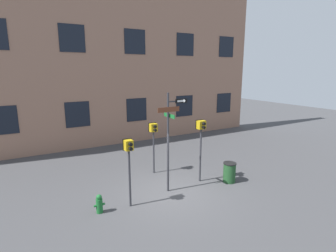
# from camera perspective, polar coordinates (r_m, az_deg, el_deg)

# --- Properties ---
(ground_plane) EXTENTS (60.00, 60.00, 0.00)m
(ground_plane) POSITION_cam_1_polar(r_m,az_deg,el_deg) (11.25, 0.70, -14.35)
(ground_plane) COLOR #424244
(building_facade) EXTENTS (24.00, 0.64, 13.70)m
(building_facade) POSITION_cam_1_polar(r_m,az_deg,el_deg) (18.02, -13.78, 17.63)
(building_facade) COLOR #936B56
(building_facade) RESTS_ON ground_plane
(street_sign_pole) EXTENTS (1.38, 0.82, 4.15)m
(street_sign_pole) POSITION_cam_1_polar(r_m,az_deg,el_deg) (10.61, 0.38, -1.77)
(street_sign_pole) COLOR #2D2D33
(street_sign_pole) RESTS_ON ground_plane
(pedestrian_signal_left) EXTENTS (0.34, 0.40, 2.59)m
(pedestrian_signal_left) POSITION_cam_1_polar(r_m,az_deg,el_deg) (9.59, -8.49, -6.28)
(pedestrian_signal_left) COLOR #2D2D33
(pedestrian_signal_left) RESTS_ON ground_plane
(pedestrian_signal_right) EXTENTS (0.41, 0.40, 2.86)m
(pedestrian_signal_right) POSITION_cam_1_polar(r_m,az_deg,el_deg) (11.70, 7.21, -1.64)
(pedestrian_signal_right) COLOR #2D2D33
(pedestrian_signal_right) RESTS_ON ground_plane
(pedestrian_signal_across) EXTENTS (0.40, 0.40, 2.53)m
(pedestrian_signal_across) POSITION_cam_1_polar(r_m,az_deg,el_deg) (12.65, -3.17, -1.68)
(pedestrian_signal_across) COLOR #2D2D33
(pedestrian_signal_across) RESTS_ON ground_plane
(fire_hydrant) EXTENTS (0.39, 0.23, 0.69)m
(fire_hydrant) POSITION_cam_1_polar(r_m,az_deg,el_deg) (10.04, -14.72, -16.09)
(fire_hydrant) COLOR #196028
(fire_hydrant) RESTS_ON ground_plane
(trash_bin) EXTENTS (0.58, 0.58, 0.91)m
(trash_bin) POSITION_cam_1_polar(r_m,az_deg,el_deg) (12.39, 13.22, -9.80)
(trash_bin) COLOR #1E4723
(trash_bin) RESTS_ON ground_plane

